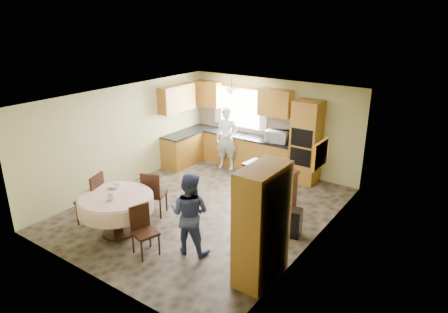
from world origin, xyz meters
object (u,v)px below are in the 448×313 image
object	(u,v)px
cupboard	(262,224)
dining_table	(116,204)
oven_tower	(306,142)
sideboard	(269,187)
chair_left	(93,196)
chair_back	(153,192)
person_sink	(227,138)
chair_right	(143,227)
person_dining	(190,213)

from	to	relation	value
cupboard	dining_table	world-z (taller)	cupboard
oven_tower	sideboard	size ratio (longest dim) A/B	1.74
oven_tower	chair_left	xyz separation A→B (m)	(-2.65, -4.49, -0.46)
sideboard	dining_table	xyz separation A→B (m)	(-1.85, -2.79, 0.21)
chair_back	person_sink	world-z (taller)	person_sink
chair_left	chair_right	world-z (taller)	chair_left
sideboard	chair_right	world-z (taller)	chair_right
chair_right	oven_tower	bearing A→B (deg)	4.65
dining_table	person_sink	bearing A→B (deg)	93.27
cupboard	person_dining	bearing A→B (deg)	-176.82
chair_left	chair_right	bearing A→B (deg)	63.77
chair_back	person_sink	bearing A→B (deg)	-107.74
dining_table	person_sink	xyz separation A→B (m)	(-0.24, 4.12, 0.23)
dining_table	oven_tower	bearing A→B (deg)	66.89
oven_tower	sideboard	bearing A→B (deg)	-92.72
cupboard	chair_left	distance (m)	3.76
chair_left	chair_right	size ratio (longest dim) A/B	1.17
chair_right	person_dining	world-z (taller)	person_dining
chair_right	dining_table	bearing A→B (deg)	95.75
person_sink	person_dining	world-z (taller)	person_sink
dining_table	chair_left	size ratio (longest dim) A/B	1.33
cupboard	dining_table	size ratio (longest dim) A/B	1.36
cupboard	chair_left	size ratio (longest dim) A/B	1.81
dining_table	chair_back	xyz separation A→B (m)	(0.07, 0.93, -0.08)
chair_left	person_dining	world-z (taller)	person_dining
person_dining	chair_left	bearing A→B (deg)	-6.06
oven_tower	dining_table	size ratio (longest dim) A/B	1.47
oven_tower	chair_back	distance (m)	4.07
oven_tower	chair_right	world-z (taller)	oven_tower
cupboard	chair_right	bearing A→B (deg)	-164.18
cupboard	chair_left	bearing A→B (deg)	-174.02
sideboard	chair_left	distance (m)	3.78
cupboard	person_dining	size ratio (longest dim) A/B	1.27
dining_table	chair_right	world-z (taller)	chair_right
cupboard	person_sink	world-z (taller)	cupboard
oven_tower	person_sink	bearing A→B (deg)	-169.78
cupboard	dining_table	xyz separation A→B (m)	(-3.00, -0.41, -0.34)
dining_table	person_dining	bearing A→B (deg)	11.97
sideboard	dining_table	distance (m)	3.35
oven_tower	chair_right	distance (m)	4.83
oven_tower	dining_table	bearing A→B (deg)	-113.11
sideboard	person_sink	world-z (taller)	person_sink
oven_tower	person_sink	world-z (taller)	oven_tower
sideboard	person_dining	bearing A→B (deg)	-89.10
cupboard	chair_right	xyz separation A→B (m)	(-2.09, -0.59, -0.47)
chair_back	chair_right	size ratio (longest dim) A/B	1.10
chair_back	chair_right	bearing A→B (deg)	103.96
sideboard	person_sink	xyz separation A→B (m)	(-2.08, 1.33, 0.43)
chair_left	chair_back	size ratio (longest dim) A/B	1.07
oven_tower	cupboard	world-z (taller)	oven_tower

